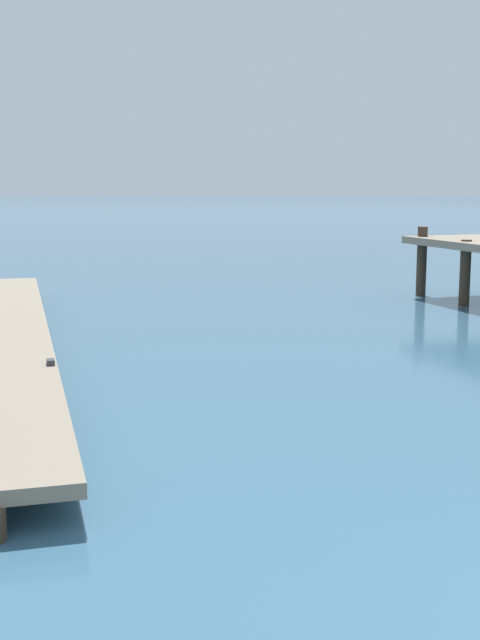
# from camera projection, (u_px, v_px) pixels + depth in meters

# --- Properties ---
(floating_dock) EXTENTS (2.59, 17.77, 0.53)m
(floating_dock) POSITION_uv_depth(u_px,v_px,m) (0.00, 333.00, 15.61)
(floating_dock) COLOR gray
(floating_dock) RESTS_ON ground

